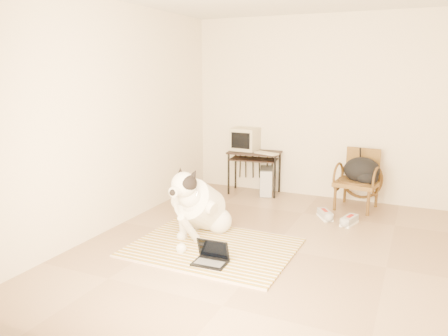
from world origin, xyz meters
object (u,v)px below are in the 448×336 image
Objects in this scene: computer_desk at (254,158)px; backpack at (363,171)px; laptop at (211,257)px; crt_monitor at (245,139)px; dog at (200,207)px; rattan_chair at (358,179)px; pc_tower at (266,181)px.

backpack reaches higher than computer_desk.
crt_monitor is (-0.72, 2.72, 0.77)m from laptop.
crt_monitor is (-0.26, 2.07, 0.49)m from dog.
laptop is (0.46, -0.66, -0.28)m from dog.
rattan_chair is at bearing 67.32° from laptop.
rattan_chair is (1.40, -0.14, 0.21)m from pc_tower.
computer_desk is 1.76× the size of pc_tower.
dog is 2.58× the size of backpack.
rattan_chair is at bearing -5.69° from pc_tower.
pc_tower is at bearing 97.32° from laptop.
dog is 3.65× the size of laptop.
dog reaches higher than backpack.
crt_monitor is at bearing 104.89° from laptop.
pc_tower is at bearing 174.31° from rattan_chair.
pc_tower is 1.51m from backpack.
rattan_chair reaches higher than pc_tower.
crt_monitor is at bearing 172.07° from backpack.
crt_monitor is at bearing 97.20° from dog.
backpack is at bearing -7.93° from crt_monitor.
dog is 2.60× the size of pc_tower.
crt_monitor is 0.74m from pc_tower.
dog is 1.99m from computer_desk.
crt_monitor reaches higher than rattan_chair.
pc_tower is (0.12, 2.01, -0.15)m from dog.
laptop is 2.75m from backpack.
laptop is at bearing -114.35° from backpack.
pc_tower is (0.19, 0.03, -0.37)m from computer_desk.
computer_desk is 2.09× the size of crt_monitor.
laptop is 0.41× the size of rattan_chair.
backpack is (1.65, -0.17, -0.03)m from computer_desk.
dog is at bearing -129.07° from rattan_chair.
rattan_chair reaches higher than laptop.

